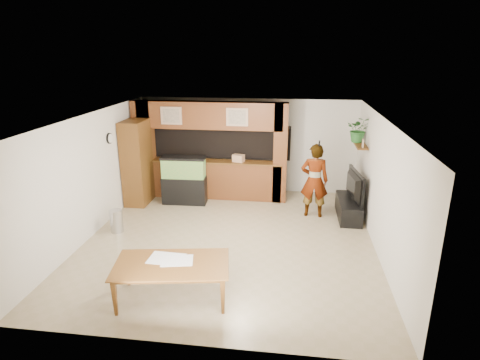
# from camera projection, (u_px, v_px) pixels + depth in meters

# --- Properties ---
(floor) EXTENTS (6.50, 6.50, 0.00)m
(floor) POSITION_uv_depth(u_px,v_px,m) (230.00, 239.00, 8.57)
(floor) COLOR tan
(floor) RESTS_ON ground
(ceiling) EXTENTS (6.50, 6.50, 0.00)m
(ceiling) POSITION_uv_depth(u_px,v_px,m) (229.00, 118.00, 7.76)
(ceiling) COLOR white
(ceiling) RESTS_ON wall_back
(wall_back) EXTENTS (6.00, 0.00, 6.00)m
(wall_back) POSITION_uv_depth(u_px,v_px,m) (247.00, 145.00, 11.23)
(wall_back) COLOR silver
(wall_back) RESTS_ON floor
(wall_left) EXTENTS (0.00, 6.50, 6.50)m
(wall_left) POSITION_uv_depth(u_px,v_px,m) (90.00, 176.00, 8.54)
(wall_left) COLOR silver
(wall_left) RESTS_ON floor
(wall_right) EXTENTS (0.00, 6.50, 6.50)m
(wall_right) POSITION_uv_depth(u_px,v_px,m) (381.00, 188.00, 7.79)
(wall_right) COLOR silver
(wall_right) RESTS_ON floor
(partition) EXTENTS (4.20, 0.99, 2.60)m
(partition) POSITION_uv_depth(u_px,v_px,m) (210.00, 149.00, 10.76)
(partition) COLOR brown
(partition) RESTS_ON floor
(wall_clock) EXTENTS (0.05, 0.25, 0.25)m
(wall_clock) POSITION_uv_depth(u_px,v_px,m) (110.00, 138.00, 9.29)
(wall_clock) COLOR black
(wall_clock) RESTS_ON wall_left
(wall_shelf) EXTENTS (0.25, 0.90, 0.04)m
(wall_shelf) POSITION_uv_depth(u_px,v_px,m) (360.00, 145.00, 9.52)
(wall_shelf) COLOR brown
(wall_shelf) RESTS_ON wall_right
(pantry_cabinet) EXTENTS (0.54, 0.89, 2.18)m
(pantry_cabinet) POSITION_uv_depth(u_px,v_px,m) (137.00, 163.00, 10.31)
(pantry_cabinet) COLOR brown
(pantry_cabinet) RESTS_ON floor
(trash_can) EXTENTS (0.28, 0.28, 0.51)m
(trash_can) POSITION_uv_depth(u_px,v_px,m) (116.00, 221.00, 8.85)
(trash_can) COLOR #B2B2B7
(trash_can) RESTS_ON floor
(aquarium) EXTENTS (1.13, 0.43, 1.26)m
(aquarium) POSITION_uv_depth(u_px,v_px,m) (184.00, 181.00, 10.40)
(aquarium) COLOR black
(aquarium) RESTS_ON floor
(tv_stand) EXTENTS (0.50, 1.35, 0.45)m
(tv_stand) POSITION_uv_depth(u_px,v_px,m) (348.00, 208.00, 9.63)
(tv_stand) COLOR black
(tv_stand) RESTS_ON floor
(television) EXTENTS (0.31, 1.24, 0.71)m
(television) POSITION_uv_depth(u_px,v_px,m) (350.00, 186.00, 9.45)
(television) COLOR black
(television) RESTS_ON tv_stand
(photo_frame) EXTENTS (0.03, 0.14, 0.19)m
(photo_frame) POSITION_uv_depth(u_px,v_px,m) (363.00, 143.00, 9.18)
(photo_frame) COLOR tan
(photo_frame) RESTS_ON wall_shelf
(potted_plant) EXTENTS (0.59, 0.52, 0.62)m
(potted_plant) POSITION_uv_depth(u_px,v_px,m) (359.00, 129.00, 9.63)
(potted_plant) COLOR #266026
(potted_plant) RESTS_ON wall_shelf
(person) EXTENTS (0.68, 0.46, 1.79)m
(person) POSITION_uv_depth(u_px,v_px,m) (314.00, 181.00, 9.51)
(person) COLOR tan
(person) RESTS_ON floor
(microphone) EXTENTS (0.03, 0.10, 0.15)m
(microphone) POSITION_uv_depth(u_px,v_px,m) (319.00, 144.00, 9.06)
(microphone) COLOR black
(microphone) RESTS_ON person
(dining_table) EXTENTS (1.95, 1.29, 0.64)m
(dining_table) POSITION_uv_depth(u_px,v_px,m) (172.00, 282.00, 6.41)
(dining_table) COLOR brown
(dining_table) RESTS_ON floor
(newspaper_a) EXTENTS (0.57, 0.46, 0.01)m
(newspaper_a) POSITION_uv_depth(u_px,v_px,m) (177.00, 261.00, 6.43)
(newspaper_a) COLOR silver
(newspaper_a) RESTS_ON dining_table
(newspaper_b) EXTENTS (0.58, 0.44, 0.01)m
(newspaper_b) POSITION_uv_depth(u_px,v_px,m) (166.00, 259.00, 6.50)
(newspaper_b) COLOR silver
(newspaper_b) RESTS_ON dining_table
(counter_box) EXTENTS (0.33, 0.27, 0.19)m
(counter_box) POSITION_uv_depth(u_px,v_px,m) (238.00, 158.00, 10.54)
(counter_box) COLOR tan
(counter_box) RESTS_ON partition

